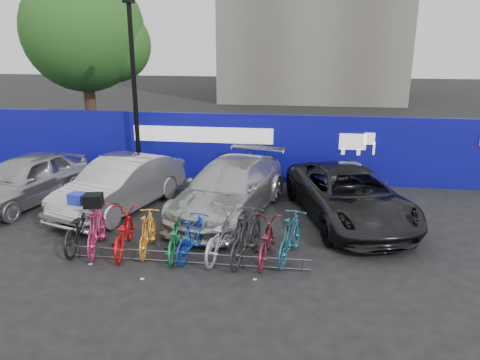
% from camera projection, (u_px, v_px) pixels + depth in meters
% --- Properties ---
extents(ground, '(100.00, 100.00, 0.00)m').
position_uv_depth(ground, '(193.00, 253.00, 11.25)').
color(ground, black).
rests_on(ground, ground).
extents(hoarding, '(22.00, 0.18, 2.40)m').
position_uv_depth(hoarding, '(231.00, 147.00, 16.58)').
color(hoarding, '#090B83').
rests_on(hoarding, ground).
extents(tree, '(5.40, 5.20, 7.80)m').
position_uv_depth(tree, '(89.00, 34.00, 20.13)').
color(tree, '#382314').
rests_on(tree, ground).
extents(lamppost, '(0.25, 0.50, 6.11)m').
position_uv_depth(lamppost, '(134.00, 89.00, 15.80)').
color(lamppost, black).
rests_on(lamppost, ground).
extents(bike_rack, '(5.60, 0.03, 0.30)m').
position_uv_depth(bike_rack, '(187.00, 258.00, 10.64)').
color(bike_rack, '#595B60').
rests_on(bike_rack, ground).
extents(car_0, '(2.74, 4.74, 1.52)m').
position_uv_depth(car_0, '(25.00, 179.00, 14.39)').
color(car_0, '#A2A1A6').
rests_on(car_0, ground).
extents(car_1, '(2.95, 4.96, 1.55)m').
position_uv_depth(car_1, '(120.00, 185.00, 13.83)').
color(car_1, '#B0AFB4').
rests_on(car_1, ground).
extents(car_2, '(3.37, 5.67, 1.54)m').
position_uv_depth(car_2, '(229.00, 188.00, 13.52)').
color(car_2, '#B0B0B5').
rests_on(car_2, ground).
extents(car_3, '(3.86, 5.80, 1.48)m').
position_uv_depth(car_3, '(349.00, 195.00, 13.04)').
color(car_3, black).
rests_on(car_3, ground).
extents(bike_0, '(0.93, 2.16, 1.10)m').
position_uv_depth(bike_0, '(80.00, 225.00, 11.46)').
color(bike_0, black).
rests_on(bike_0, ground).
extents(bike_1, '(0.92, 1.95, 1.13)m').
position_uv_depth(bike_1, '(96.00, 229.00, 11.21)').
color(bike_1, '#C12B64').
rests_on(bike_1, ground).
extents(bike_2, '(0.97, 2.00, 1.00)m').
position_uv_depth(bike_2, '(123.00, 232.00, 11.18)').
color(bike_2, red).
rests_on(bike_2, ground).
extents(bike_3, '(0.64, 1.70, 1.00)m').
position_uv_depth(bike_3, '(147.00, 232.00, 11.19)').
color(bike_3, orange).
rests_on(bike_3, ground).
extents(bike_4, '(0.84, 1.83, 0.92)m').
position_uv_depth(bike_4, '(174.00, 237.00, 11.02)').
color(bike_4, '#146E37').
rests_on(bike_4, ground).
extents(bike_5, '(0.86, 1.74, 1.01)m').
position_uv_depth(bike_5, '(193.00, 237.00, 10.92)').
color(bike_5, '#0A34AA').
rests_on(bike_5, ground).
extents(bike_6, '(1.06, 2.17, 1.09)m').
position_uv_depth(bike_6, '(221.00, 233.00, 10.99)').
color(bike_6, '#A5A7AD').
rests_on(bike_6, ground).
extents(bike_7, '(1.01, 2.07, 1.20)m').
position_uv_depth(bike_7, '(246.00, 236.00, 10.74)').
color(bike_7, '#252628').
rests_on(bike_7, ground).
extents(bike_8, '(0.75, 1.85, 0.95)m').
position_uv_depth(bike_8, '(265.00, 241.00, 10.77)').
color(bike_8, maroon).
rests_on(bike_8, ground).
extents(bike_9, '(0.96, 1.92, 1.11)m').
position_uv_depth(bike_9, '(291.00, 237.00, 10.79)').
color(bike_9, '#1B536A').
rests_on(bike_9, ground).
extents(cargo_crate, '(0.43, 0.35, 0.27)m').
position_uv_depth(cargo_crate, '(77.00, 199.00, 11.26)').
color(cargo_crate, '#2033BF').
rests_on(cargo_crate, bike_0).
extents(cargo_topcase, '(0.49, 0.45, 0.31)m').
position_uv_depth(cargo_topcase, '(93.00, 201.00, 10.99)').
color(cargo_topcase, black).
rests_on(cargo_topcase, bike_1).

